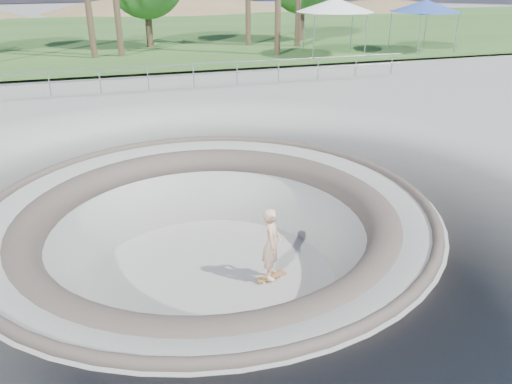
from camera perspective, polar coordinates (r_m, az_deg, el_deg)
The scene contains 9 objects.
ground at distance 11.41m, azimuth -5.51°, elevation -1.66°, with size 180.00×180.00×0.00m, color gray.
skate_bowl at distance 12.31m, azimuth -5.18°, elevation -9.36°, with size 14.00×14.00×4.10m.
grass_strip at distance 44.40m, azimuth -15.36°, elevation 17.05°, with size 180.00×36.00×0.12m.
distant_hills at distance 68.57m, azimuth -12.60°, elevation 13.33°, with size 103.20×45.00×28.60m.
safety_railing at distance 22.60m, azimuth -12.25°, elevation 12.63°, with size 25.00×0.06×1.03m.
skateboard at distance 12.20m, azimuth 1.73°, elevation -9.63°, with size 0.81×0.41×0.08m.
skater at distance 11.72m, azimuth 1.79°, elevation -5.91°, with size 0.65×0.43×1.79m, color #DEB190.
canopy_white at distance 31.29m, azimuth 9.06°, elevation 20.33°, with size 6.24×6.24×3.22m.
canopy_blue at distance 34.43m, azimuth 18.84°, elevation 19.47°, with size 6.00×6.00×3.04m.
Camera 1 is at (-2.01, -10.11, 4.90)m, focal length 35.00 mm.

